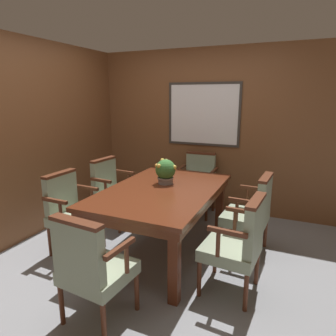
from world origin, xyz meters
name	(u,v)px	position (x,y,z in m)	size (l,w,h in m)	color
ground_plane	(141,258)	(0.00, 0.00, 0.00)	(14.00, 14.00, 0.00)	gray
wall_back	(195,131)	(0.00, 1.82, 1.23)	(7.20, 0.08, 2.45)	brown
wall_left	(26,140)	(-1.58, 0.00, 1.23)	(0.06, 7.20, 2.45)	brown
dining_table	(163,196)	(0.15, 0.25, 0.66)	(1.14, 1.78, 0.76)	#562614
chair_right_near	(239,241)	(1.08, -0.17, 0.51)	(0.51, 0.56, 0.92)	#562B19
chair_head_far	(198,181)	(0.15, 1.54, 0.51)	(0.55, 0.49, 0.92)	#562B19
chair_head_near	(92,265)	(0.13, -1.00, 0.51)	(0.56, 0.52, 0.92)	#562B19
chair_right_far	(252,211)	(1.08, 0.61, 0.51)	(0.51, 0.56, 0.92)	#562B19
chair_left_far	(112,189)	(-0.82, 0.67, 0.51)	(0.52, 0.56, 0.92)	#562B19
chair_left_near	(70,209)	(-0.82, -0.16, 0.51)	(0.49, 0.55, 0.92)	#562B19
potted_plant	(166,171)	(0.10, 0.44, 0.91)	(0.25, 0.24, 0.30)	gray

